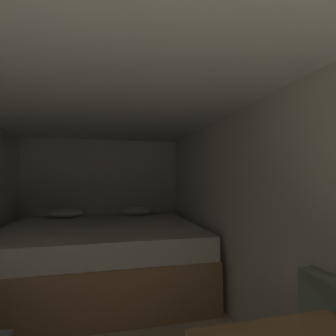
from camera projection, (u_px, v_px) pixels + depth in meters
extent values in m
cube|color=silver|center=(103.00, 201.00, 4.40)|extent=(2.63, 0.05, 2.05)
cube|color=silver|center=(247.00, 220.00, 2.38)|extent=(0.05, 4.74, 2.05)
cube|color=white|center=(102.00, 94.00, 2.12)|extent=(2.63, 4.74, 0.05)
cube|color=tan|center=(101.00, 267.00, 3.33)|extent=(2.41, 1.99, 0.55)
cube|color=white|center=(102.00, 235.00, 3.35)|extent=(2.37, 1.95, 0.25)
ellipsoid|color=white|center=(66.00, 213.00, 3.98)|extent=(0.49, 0.35, 0.15)
ellipsoid|color=white|center=(137.00, 211.00, 4.23)|extent=(0.49, 0.35, 0.15)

